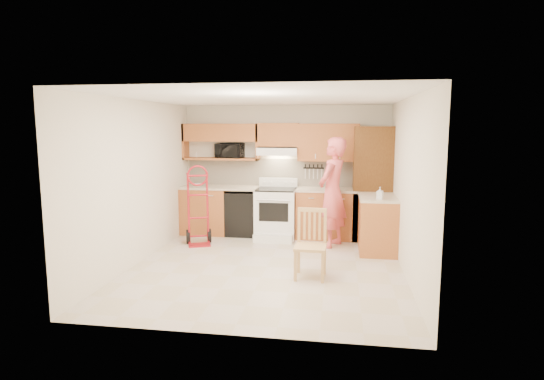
% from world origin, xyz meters
% --- Properties ---
extents(floor, '(4.00, 4.50, 0.02)m').
position_xyz_m(floor, '(0.00, 0.00, -0.01)').
color(floor, beige).
rests_on(floor, ground).
extents(ceiling, '(4.00, 4.50, 0.02)m').
position_xyz_m(ceiling, '(0.00, 0.00, 2.51)').
color(ceiling, white).
rests_on(ceiling, ground).
extents(wall_back, '(4.00, 0.02, 2.50)m').
position_xyz_m(wall_back, '(0.00, 2.26, 1.25)').
color(wall_back, beige).
rests_on(wall_back, ground).
extents(wall_front, '(4.00, 0.02, 2.50)m').
position_xyz_m(wall_front, '(0.00, -2.26, 1.25)').
color(wall_front, beige).
rests_on(wall_front, ground).
extents(wall_left, '(0.02, 4.50, 2.50)m').
position_xyz_m(wall_left, '(-2.01, 0.00, 1.25)').
color(wall_left, beige).
rests_on(wall_left, ground).
extents(wall_right, '(0.02, 4.50, 2.50)m').
position_xyz_m(wall_right, '(2.01, 0.00, 1.25)').
color(wall_right, beige).
rests_on(wall_right, ground).
extents(backsplash, '(3.92, 0.03, 0.55)m').
position_xyz_m(backsplash, '(0.00, 2.23, 1.20)').
color(backsplash, beige).
rests_on(backsplash, wall_back).
extents(lower_cab_left, '(0.90, 0.60, 0.90)m').
position_xyz_m(lower_cab_left, '(-1.55, 1.95, 0.45)').
color(lower_cab_left, '#A65B31').
rests_on(lower_cab_left, ground).
extents(dishwasher, '(0.60, 0.60, 0.85)m').
position_xyz_m(dishwasher, '(-0.80, 1.95, 0.42)').
color(dishwasher, black).
rests_on(dishwasher, ground).
extents(lower_cab_right, '(1.14, 0.60, 0.90)m').
position_xyz_m(lower_cab_right, '(0.83, 1.95, 0.45)').
color(lower_cab_right, '#A65B31').
rests_on(lower_cab_right, ground).
extents(countertop_left, '(1.50, 0.63, 0.04)m').
position_xyz_m(countertop_left, '(-1.25, 1.95, 0.92)').
color(countertop_left, beige).
rests_on(countertop_left, lower_cab_left).
extents(countertop_right, '(1.14, 0.63, 0.04)m').
position_xyz_m(countertop_right, '(0.83, 1.95, 0.92)').
color(countertop_right, beige).
rests_on(countertop_right, lower_cab_right).
extents(cab_return_right, '(0.60, 1.00, 0.90)m').
position_xyz_m(cab_return_right, '(1.70, 1.15, 0.45)').
color(cab_return_right, '#A65B31').
rests_on(cab_return_right, ground).
extents(countertop_return, '(0.63, 1.00, 0.04)m').
position_xyz_m(countertop_return, '(1.70, 1.15, 0.92)').
color(countertop_return, beige).
rests_on(countertop_return, cab_return_right).
extents(pantry_tall, '(0.70, 0.60, 2.10)m').
position_xyz_m(pantry_tall, '(1.65, 1.95, 1.05)').
color(pantry_tall, '#5D3813').
rests_on(pantry_tall, ground).
extents(upper_cab_left, '(1.50, 0.33, 0.34)m').
position_xyz_m(upper_cab_left, '(-1.25, 2.08, 1.98)').
color(upper_cab_left, '#A65B31').
rests_on(upper_cab_left, wall_back).
extents(upper_shelf_mw, '(1.50, 0.33, 0.04)m').
position_xyz_m(upper_shelf_mw, '(-1.25, 2.08, 1.47)').
color(upper_shelf_mw, '#A65B31').
rests_on(upper_shelf_mw, wall_back).
extents(upper_cab_center, '(0.76, 0.33, 0.44)m').
position_xyz_m(upper_cab_center, '(-0.12, 2.08, 1.94)').
color(upper_cab_center, '#A65B31').
rests_on(upper_cab_center, wall_back).
extents(upper_cab_right, '(1.14, 0.33, 0.70)m').
position_xyz_m(upper_cab_right, '(0.83, 2.08, 1.80)').
color(upper_cab_right, '#A65B31').
rests_on(upper_cab_right, wall_back).
extents(range_hood, '(0.76, 0.46, 0.14)m').
position_xyz_m(range_hood, '(-0.12, 2.02, 1.63)').
color(range_hood, white).
rests_on(range_hood, wall_back).
extents(knife_strip, '(0.40, 0.05, 0.29)m').
position_xyz_m(knife_strip, '(0.55, 2.21, 1.24)').
color(knife_strip, black).
rests_on(knife_strip, backsplash).
extents(microwave, '(0.54, 0.39, 0.28)m').
position_xyz_m(microwave, '(-1.08, 2.08, 1.63)').
color(microwave, black).
rests_on(microwave, upper_shelf_mw).
extents(range, '(0.75, 0.99, 1.11)m').
position_xyz_m(range, '(-0.13, 1.78, 0.55)').
color(range, white).
rests_on(range, ground).
extents(person, '(0.70, 0.82, 1.92)m').
position_xyz_m(person, '(0.94, 1.35, 0.96)').
color(person, '#E5595C').
rests_on(person, ground).
extents(hand_truck, '(0.64, 0.61, 1.28)m').
position_xyz_m(hand_truck, '(-1.42, 1.09, 0.64)').
color(hand_truck, '#A51720').
rests_on(hand_truck, ground).
extents(dining_chair, '(0.44, 0.48, 0.96)m').
position_xyz_m(dining_chair, '(0.68, -0.38, 0.48)').
color(dining_chair, tan).
rests_on(dining_chair, ground).
extents(soap_bottle, '(0.11, 0.11, 0.20)m').
position_xyz_m(soap_bottle, '(1.70, 0.86, 1.04)').
color(soap_bottle, white).
rests_on(soap_bottle, countertop_return).
extents(bowl, '(0.22, 0.22, 0.05)m').
position_xyz_m(bowl, '(-1.68, 1.95, 0.96)').
color(bowl, white).
rests_on(bowl, countertop_left).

